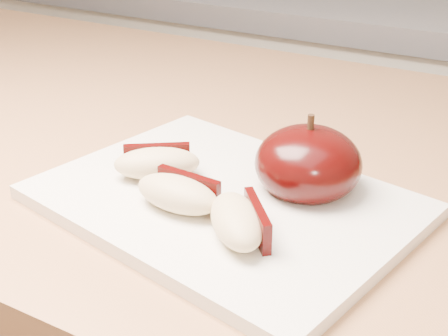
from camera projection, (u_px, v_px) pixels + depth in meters
The scene contains 6 objects.
back_cabinet at pixel (388, 205), 1.39m from camera, with size 2.40×0.62×0.94m.
cutting_board at pixel (224, 201), 0.52m from camera, with size 0.30×0.22×0.01m, color silver.
apple_half at pixel (308, 164), 0.52m from camera, with size 0.09×0.09×0.08m.
apple_wedge_a at pixel (157, 163), 0.54m from camera, with size 0.08×0.07×0.03m.
apple_wedge_b at pixel (179, 193), 0.49m from camera, with size 0.08×0.04×0.03m.
apple_wedge_c at pixel (239, 221), 0.46m from camera, with size 0.08×0.08×0.03m.
Camera 1 is at (0.29, -0.03, 1.16)m, focal length 50.00 mm.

